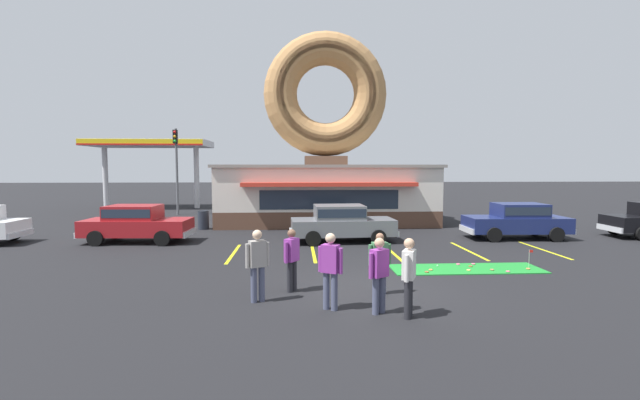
# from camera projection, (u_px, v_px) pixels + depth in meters

# --- Properties ---
(ground_plane) EXTENTS (160.00, 160.00, 0.00)m
(ground_plane) POSITION_uv_depth(u_px,v_px,m) (368.00, 290.00, 11.27)
(ground_plane) COLOR black
(donut_shop_building) EXTENTS (12.30, 6.75, 10.96)m
(donut_shop_building) POSITION_uv_depth(u_px,v_px,m) (325.00, 158.00, 24.85)
(donut_shop_building) COLOR brown
(donut_shop_building) RESTS_ON ground
(putting_mat) EXTENTS (4.74, 1.42, 0.03)m
(putting_mat) POSITION_uv_depth(u_px,v_px,m) (466.00, 269.00, 13.55)
(putting_mat) COLOR #1E842D
(putting_mat) RESTS_ON ground
(mini_donut_near_left) EXTENTS (0.13, 0.13, 0.04)m
(mini_donut_near_left) POSITION_uv_depth(u_px,v_px,m) (528.00, 269.00, 13.43)
(mini_donut_near_left) COLOR #D17F47
(mini_donut_near_left) RESTS_ON putting_mat
(mini_donut_near_right) EXTENTS (0.13, 0.13, 0.04)m
(mini_donut_near_right) POSITION_uv_depth(u_px,v_px,m) (458.00, 264.00, 14.04)
(mini_donut_near_right) COLOR #D8667F
(mini_donut_near_right) RESTS_ON putting_mat
(mini_donut_mid_left) EXTENTS (0.13, 0.13, 0.04)m
(mini_donut_mid_left) POSITION_uv_depth(u_px,v_px,m) (508.00, 271.00, 13.08)
(mini_donut_mid_left) COLOR #D8667F
(mini_donut_mid_left) RESTS_ON putting_mat
(mini_donut_mid_centre) EXTENTS (0.13, 0.13, 0.04)m
(mini_donut_mid_centre) POSITION_uv_depth(u_px,v_px,m) (471.00, 266.00, 13.76)
(mini_donut_mid_centre) COLOR brown
(mini_donut_mid_centre) RESTS_ON putting_mat
(mini_donut_mid_right) EXTENTS (0.13, 0.13, 0.04)m
(mini_donut_mid_right) POSITION_uv_depth(u_px,v_px,m) (473.00, 264.00, 14.09)
(mini_donut_mid_right) COLOR #D8667F
(mini_donut_mid_right) RESTS_ON putting_mat
(mini_donut_far_left) EXTENTS (0.13, 0.13, 0.04)m
(mini_donut_far_left) POSITION_uv_depth(u_px,v_px,m) (427.00, 272.00, 13.02)
(mini_donut_far_left) COLOR brown
(mini_donut_far_left) RESTS_ON putting_mat
(mini_donut_far_centre) EXTENTS (0.13, 0.13, 0.04)m
(mini_donut_far_centre) POSITION_uv_depth(u_px,v_px,m) (469.00, 270.00, 13.25)
(mini_donut_far_centre) COLOR #E5C666
(mini_donut_far_centre) RESTS_ON putting_mat
(mini_donut_far_right) EXTENTS (0.13, 0.13, 0.04)m
(mini_donut_far_right) POSITION_uv_depth(u_px,v_px,m) (492.00, 270.00, 13.30)
(mini_donut_far_right) COLOR #A5724C
(mini_donut_far_right) RESTS_ON putting_mat
(mini_donut_extra) EXTENTS (0.13, 0.13, 0.04)m
(mini_donut_extra) POSITION_uv_depth(u_px,v_px,m) (431.00, 270.00, 13.28)
(mini_donut_extra) COLOR #D17F47
(mini_donut_extra) RESTS_ON putting_mat
(golf_ball) EXTENTS (0.04, 0.04, 0.04)m
(golf_ball) POSITION_uv_depth(u_px,v_px,m) (437.00, 265.00, 13.84)
(golf_ball) COLOR white
(golf_ball) RESTS_ON putting_mat
(putting_flag_pin) EXTENTS (0.13, 0.01, 0.55)m
(putting_flag_pin) POSITION_uv_depth(u_px,v_px,m) (530.00, 254.00, 13.77)
(putting_flag_pin) COLOR silver
(putting_flag_pin) RESTS_ON putting_mat
(car_grey) EXTENTS (4.64, 2.15, 1.60)m
(car_grey) POSITION_uv_depth(u_px,v_px,m) (341.00, 222.00, 18.44)
(car_grey) COLOR slate
(car_grey) RESTS_ON ground
(car_navy) EXTENTS (4.61, 2.09, 1.60)m
(car_navy) POSITION_uv_depth(u_px,v_px,m) (517.00, 219.00, 19.28)
(car_navy) COLOR navy
(car_navy) RESTS_ON ground
(car_red) EXTENTS (4.64, 2.14, 1.60)m
(car_red) POSITION_uv_depth(u_px,v_px,m) (136.00, 222.00, 18.34)
(car_red) COLOR maroon
(car_red) RESTS_ON ground
(pedestrian_blue_sweater_man) EXTENTS (0.53, 0.39, 1.76)m
(pedestrian_blue_sweater_man) POSITION_uv_depth(u_px,v_px,m) (330.00, 267.00, 9.64)
(pedestrian_blue_sweater_man) COLOR #474C66
(pedestrian_blue_sweater_man) RESTS_ON ground
(pedestrian_hooded_kid) EXTENTS (0.55, 0.38, 1.75)m
(pedestrian_hooded_kid) POSITION_uv_depth(u_px,v_px,m) (258.00, 262.00, 10.21)
(pedestrian_hooded_kid) COLOR #474C66
(pedestrian_hooded_kid) RESTS_ON ground
(pedestrian_leather_jacket_man) EXTENTS (0.59, 0.30, 1.58)m
(pedestrian_leather_jacket_man) POSITION_uv_depth(u_px,v_px,m) (380.00, 261.00, 10.83)
(pedestrian_leather_jacket_man) COLOR #474C66
(pedestrian_leather_jacket_man) RESTS_ON ground
(pedestrian_clipboard_woman) EXTENTS (0.38, 0.55, 1.73)m
(pedestrian_clipboard_woman) POSITION_uv_depth(u_px,v_px,m) (409.00, 274.00, 9.14)
(pedestrian_clipboard_woman) COLOR #232328
(pedestrian_clipboard_woman) RESTS_ON ground
(pedestrian_beanie_man) EXTENTS (0.51, 0.41, 1.69)m
(pedestrian_beanie_man) POSITION_uv_depth(u_px,v_px,m) (379.00, 272.00, 9.40)
(pedestrian_beanie_man) COLOR #474C66
(pedestrian_beanie_man) RESTS_ON ground
(pedestrian_crossing_woman) EXTENTS (0.41, 0.51, 1.63)m
(pedestrian_crossing_woman) POSITION_uv_depth(u_px,v_px,m) (292.00, 257.00, 11.09)
(pedestrian_crossing_woman) COLOR #232328
(pedestrian_crossing_woman) RESTS_ON ground
(trash_bin) EXTENTS (0.57, 0.57, 0.97)m
(trash_bin) POSITION_uv_depth(u_px,v_px,m) (203.00, 220.00, 22.23)
(trash_bin) COLOR #232833
(trash_bin) RESTS_ON ground
(traffic_light_pole) EXTENTS (0.28, 0.47, 5.80)m
(traffic_light_pole) POSITION_uv_depth(u_px,v_px,m) (176.00, 160.00, 28.63)
(traffic_light_pole) COLOR #595B60
(traffic_light_pole) RESTS_ON ground
(gas_station_canopy) EXTENTS (9.00, 4.46, 5.30)m
(gas_station_canopy) POSITION_uv_depth(u_px,v_px,m) (150.00, 146.00, 33.21)
(gas_station_canopy) COLOR silver
(gas_station_canopy) RESTS_ON ground
(parking_stripe_far_left) EXTENTS (0.12, 3.60, 0.01)m
(parking_stripe_far_left) POSITION_uv_depth(u_px,v_px,m) (233.00, 253.00, 16.01)
(parking_stripe_far_left) COLOR yellow
(parking_stripe_far_left) RESTS_ON ground
(parking_stripe_left) EXTENTS (0.12, 3.60, 0.01)m
(parking_stripe_left) POSITION_uv_depth(u_px,v_px,m) (313.00, 253.00, 16.18)
(parking_stripe_left) COLOR yellow
(parking_stripe_left) RESTS_ON ground
(parking_stripe_mid_left) EXTENTS (0.12, 3.60, 0.01)m
(parking_stripe_mid_left) POSITION_uv_depth(u_px,v_px,m) (392.00, 252.00, 16.35)
(parking_stripe_mid_left) COLOR yellow
(parking_stripe_mid_left) RESTS_ON ground
(parking_stripe_centre) EXTENTS (0.12, 3.60, 0.01)m
(parking_stripe_centre) POSITION_uv_depth(u_px,v_px,m) (468.00, 251.00, 16.52)
(parking_stripe_centre) COLOR yellow
(parking_stripe_centre) RESTS_ON ground
(parking_stripe_mid_right) EXTENTS (0.12, 3.60, 0.01)m
(parking_stripe_mid_right) POSITION_uv_depth(u_px,v_px,m) (543.00, 250.00, 16.69)
(parking_stripe_mid_right) COLOR yellow
(parking_stripe_mid_right) RESTS_ON ground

